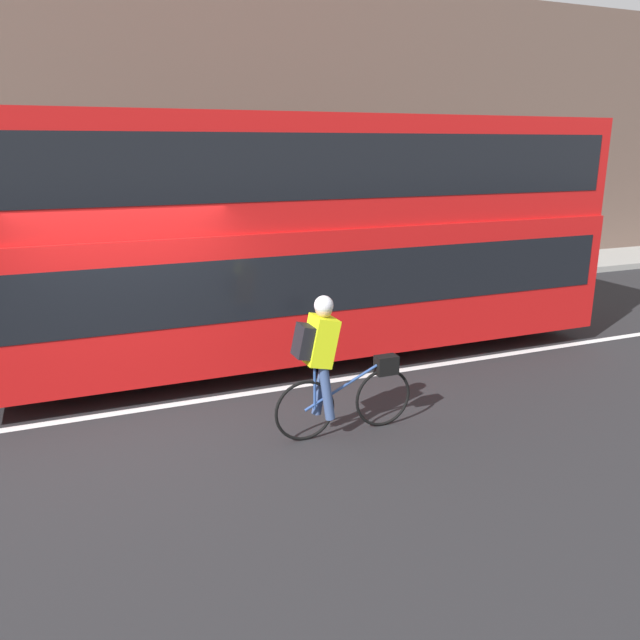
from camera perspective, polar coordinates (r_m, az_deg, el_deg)
The scene contains 7 objects.
ground_plane at distance 8.01m, azimuth -16.13°, elevation -8.66°, with size 80.00×80.00×0.00m, color #232326.
road_center_line at distance 8.25m, azimuth -16.35°, elevation -7.90°, with size 50.00×0.14×0.01m, color silver.
sidewalk_curb at distance 13.53m, azimuth -19.08°, elevation 1.39°, with size 60.00×2.19×0.15m.
building_facade at distance 14.40m, azimuth -20.65°, elevation 15.52°, with size 60.00×0.30×6.83m.
bus at distance 9.55m, azimuth -1.36°, elevation 8.42°, with size 9.29×2.55×3.62m.
cyclist_on_bike at distance 6.95m, azimuth 1.02°, elevation -3.87°, with size 1.70×0.32×1.66m.
street_sign_post at distance 13.80m, azimuth -4.36°, elevation 8.70°, with size 0.36×0.09×2.50m.
Camera 1 is at (-0.63, -7.30, 3.21)m, focal length 35.00 mm.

